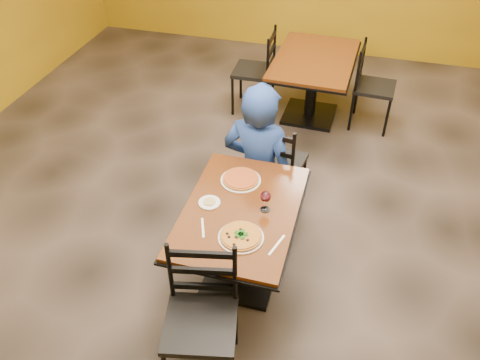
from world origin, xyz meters
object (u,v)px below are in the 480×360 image
(table_second, at_px, (313,73))
(chair_second_right, at_px, (375,88))
(chair_second_left, at_px, (253,71))
(wine_glass, at_px, (265,200))
(table_main, at_px, (241,228))
(plate_main, at_px, (241,237))
(diner, at_px, (259,155))
(pizza_far, at_px, (241,179))
(chair_main_far, at_px, (277,163))
(chair_main_near, at_px, (201,325))
(pizza_main, at_px, (241,236))
(side_plate, at_px, (209,203))
(plate_far, at_px, (241,180))

(table_second, distance_m, chair_second_right, 0.70)
(chair_second_left, bearing_deg, wine_glass, 14.34)
(table_main, xyz_separation_m, plate_main, (0.08, -0.28, 0.20))
(table_main, bearing_deg, table_second, 87.02)
(chair_second_left, height_order, diner, diner)
(diner, relative_size, pizza_far, 4.80)
(chair_second_left, bearing_deg, chair_main_far, 19.30)
(table_second, height_order, chair_main_near, chair_main_near)
(chair_main_near, xyz_separation_m, plate_main, (0.11, 0.56, 0.26))
(chair_second_right, bearing_deg, diner, 157.69)
(chair_main_far, distance_m, chair_second_right, 1.84)
(table_main, bearing_deg, pizza_main, -74.52)
(table_second, height_order, wine_glass, wine_glass)
(table_second, relative_size, pizza_main, 4.74)
(table_main, xyz_separation_m, chair_second_right, (0.83, 2.61, -0.08))
(pizza_far, bearing_deg, chair_second_right, 68.23)
(chair_main_far, relative_size, pizza_far, 3.54)
(plate_main, bearing_deg, chair_second_left, 102.46)
(chair_main_near, xyz_separation_m, chair_second_right, (0.87, 3.44, -0.02))
(chair_second_right, height_order, side_plate, chair_second_right)
(table_main, xyz_separation_m, chair_main_far, (0.08, 0.93, -0.06))
(chair_main_near, height_order, chair_main_far, chair_main_near)
(pizza_main, distance_m, wine_glass, 0.34)
(table_second, distance_m, pizza_far, 2.32)
(table_main, bearing_deg, side_plate, 179.32)
(diner, distance_m, pizza_main, 1.07)
(chair_main_near, relative_size, chair_second_right, 1.04)
(table_main, height_order, wine_glass, wine_glass)
(diner, xyz_separation_m, pizza_far, (-0.03, -0.47, 0.10))
(table_main, distance_m, wine_glass, 0.33)
(chair_second_right, height_order, plate_main, chair_second_right)
(chair_main_far, xyz_separation_m, diner, (-0.13, -0.15, 0.18))
(chair_main_near, bearing_deg, table_main, 75.67)
(chair_main_far, height_order, pizza_far, chair_main_far)
(table_second, xyz_separation_m, chair_main_near, (-0.17, -3.44, -0.06))
(chair_second_right, relative_size, plate_far, 3.10)
(table_main, relative_size, side_plate, 7.69)
(chair_second_left, xyz_separation_m, pizza_far, (0.48, -2.30, 0.28))
(plate_far, bearing_deg, chair_main_far, 75.49)
(table_second, height_order, chair_second_right, chair_second_right)
(side_plate, xyz_separation_m, wine_glass, (0.41, 0.04, 0.08))
(pizza_far, bearing_deg, diner, 86.22)
(chair_main_far, relative_size, plate_far, 3.20)
(chair_second_right, bearing_deg, chair_main_near, 169.43)
(table_main, relative_size, diner, 0.91)
(pizza_main, bearing_deg, table_main, 105.48)
(side_plate, bearing_deg, table_main, -0.68)
(chair_second_right, distance_m, wine_glass, 2.68)
(pizza_main, bearing_deg, plate_far, 105.38)
(chair_main_near, relative_size, chair_main_far, 1.01)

